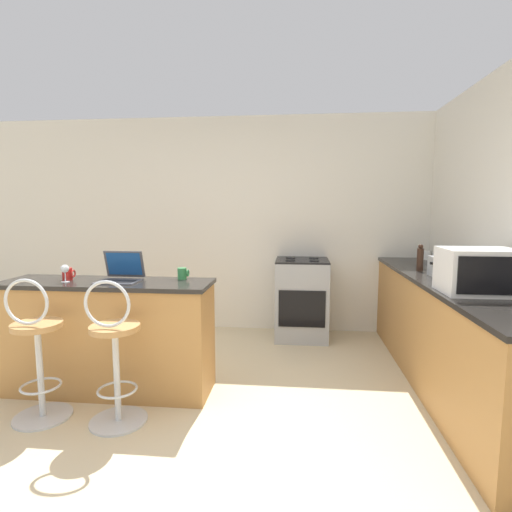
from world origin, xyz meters
TOP-DOWN VIEW (x-y plane):
  - ground_plane at (0.00, 0.00)m, footprint 20.00×20.00m
  - wall_back at (0.00, 2.49)m, footprint 12.00×0.06m
  - breakfast_bar at (-0.69, 0.63)m, footprint 1.71×0.51m
  - counter_right at (2.11, 0.98)m, footprint 0.60×2.99m
  - bar_stool_near at (-0.98, 0.14)m, footprint 0.40×0.40m
  - bar_stool_far at (-0.40, 0.14)m, footprint 0.40×0.40m
  - laptop at (-0.57, 0.65)m, footprint 0.33×0.29m
  - microwave at (2.09, 0.46)m, footprint 0.49×0.39m
  - toaster at (2.11, 1.10)m, footprint 0.26×0.28m
  - stove_range at (0.90, 2.16)m, footprint 0.60×0.58m
  - mug_red at (-1.02, 0.64)m, footprint 0.10×0.08m
  - mug_white at (2.32, 2.28)m, footprint 0.10×0.08m
  - pepper_mill at (1.99, 1.45)m, footprint 0.06×0.06m
  - mug_green at (-0.10, 0.78)m, footprint 0.09×0.07m
  - wine_glass_short at (-0.99, 0.55)m, footprint 0.06×0.06m

SIDE VIEW (x-z plane):
  - ground_plane at x=0.00m, z-range 0.00..0.00m
  - stove_range at x=0.90m, z-range 0.00..0.93m
  - counter_right at x=2.11m, z-range 0.00..0.92m
  - breakfast_bar at x=-0.69m, z-range 0.00..0.92m
  - bar_stool_near at x=-0.98m, z-range -0.03..1.01m
  - bar_stool_far at x=-0.40m, z-range -0.03..1.01m
  - mug_green at x=-0.10m, z-range 0.92..1.02m
  - mug_red at x=-1.02m, z-range 0.92..1.02m
  - mug_white at x=2.32m, z-range 0.92..1.03m
  - laptop at x=-0.57m, z-range 0.86..1.10m
  - toaster at x=2.11m, z-range 0.92..1.09m
  - wine_glass_short at x=-0.99m, z-range 0.95..1.09m
  - pepper_mill at x=1.99m, z-range 0.91..1.17m
  - microwave at x=2.09m, z-range 0.92..1.23m
  - wall_back at x=0.00m, z-range 0.00..2.60m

